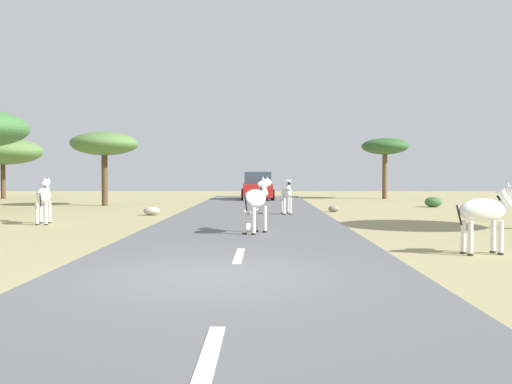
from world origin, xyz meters
name	(u,v)px	position (x,y,z in m)	size (l,w,h in m)	color
ground_plane	(211,277)	(0.00, 0.00, 0.00)	(90.00, 90.00, 0.00)	#998E60
road	(233,276)	(0.36, 0.00, 0.03)	(6.00, 64.00, 0.05)	#56595B
lane_markings	(230,287)	(0.36, -1.00, 0.05)	(0.16, 56.00, 0.01)	silver
zebra_0	(287,193)	(1.75, 13.11, 0.90)	(0.48, 1.52, 1.43)	silver
zebra_2	(486,211)	(5.37, 2.60, 0.88)	(1.55, 0.59, 1.48)	silver
zebra_3	(44,196)	(-6.37, 9.28, 0.91)	(0.64, 1.61, 1.53)	silver
zebra_4	(256,199)	(0.64, 6.13, 0.96)	(0.93, 1.52, 1.53)	silver
car_0	(258,187)	(0.47, 26.17, 0.85)	(2.09, 4.38, 1.74)	red
tree_0	(385,147)	(8.94, 28.12, 3.45)	(3.09, 3.09, 4.05)	brown
tree_1	(104,144)	(-7.41, 19.78, 3.20)	(3.45, 3.45, 3.83)	#4C3823
tree_4	(3,151)	(-16.55, 27.80, 3.18)	(5.12, 5.12, 4.08)	#4C3823
bush_1	(433,202)	(9.32, 18.85, 0.26)	(0.85, 0.77, 0.51)	#386633
rock_1	(334,209)	(3.89, 15.26, 0.14)	(0.47, 0.37, 0.27)	gray
rock_2	(152,211)	(-3.63, 13.19, 0.17)	(0.66, 0.52, 0.34)	#A89E8C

